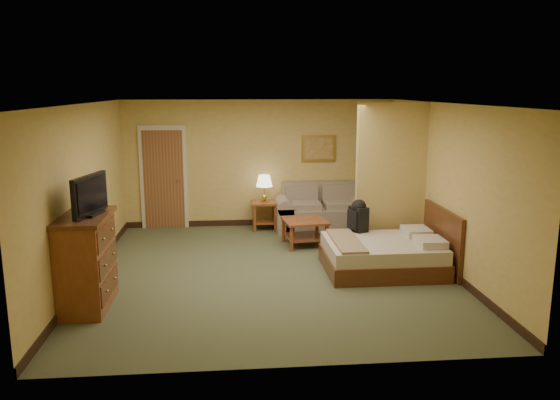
{
  "coord_description": "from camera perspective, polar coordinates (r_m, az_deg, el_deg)",
  "views": [
    {
      "loc": [
        -0.59,
        -8.13,
        2.82
      ],
      "look_at": [
        0.21,
        0.6,
        1.02
      ],
      "focal_mm": 35.0,
      "sensor_mm": 36.0,
      "label": 1
    }
  ],
  "objects": [
    {
      "name": "door",
      "position": [
        11.32,
        -12.06,
        2.25
      ],
      "size": [
        0.94,
        0.16,
        2.1
      ],
      "color": "beige",
      "rests_on": "floor"
    },
    {
      "name": "right_wall",
      "position": [
        8.92,
        16.87,
        1.28
      ],
      "size": [
        0.02,
        6.0,
        2.6
      ],
      "primitive_type": "cube",
      "color": "tan",
      "rests_on": "floor"
    },
    {
      "name": "back_wall",
      "position": [
        11.25,
        -2.16,
        3.82
      ],
      "size": [
        5.5,
        0.02,
        2.6
      ],
      "primitive_type": "cube",
      "color": "tan",
      "rests_on": "floor"
    },
    {
      "name": "baseboard",
      "position": [
        11.47,
        -2.11,
        -2.33
      ],
      "size": [
        5.5,
        0.02,
        0.12
      ],
      "primitive_type": "cube",
      "color": "black",
      "rests_on": "floor"
    },
    {
      "name": "tv",
      "position": [
        7.31,
        -19.25,
        0.37
      ],
      "size": [
        0.29,
        0.83,
        0.52
      ],
      "rotation": [
        0.0,
        0.0,
        -0.23
      ],
      "color": "black",
      "rests_on": "dresser"
    },
    {
      "name": "table_lamp",
      "position": [
        10.95,
        -1.66,
        1.94
      ],
      "size": [
        0.33,
        0.33,
        0.54
      ],
      "color": "#B69542",
      "rests_on": "side_table"
    },
    {
      "name": "floor",
      "position": [
        8.62,
        -1.01,
        -7.49
      ],
      "size": [
        6.0,
        6.0,
        0.0
      ],
      "primitive_type": "plane",
      "color": "#4B5135",
      "rests_on": "ground"
    },
    {
      "name": "wall_picture",
      "position": [
        11.31,
        4.07,
        5.38
      ],
      "size": [
        0.71,
        0.04,
        0.55
      ],
      "color": "#B78E3F",
      "rests_on": "back_wall"
    },
    {
      "name": "ceiling",
      "position": [
        8.15,
        -1.08,
        10.05
      ],
      "size": [
        6.0,
        6.0,
        0.0
      ],
      "primitive_type": "plane",
      "rotation": [
        3.14,
        0.0,
        0.0
      ],
      "color": "white",
      "rests_on": "back_wall"
    },
    {
      "name": "partition",
      "position": [
        9.58,
        11.49,
        2.24
      ],
      "size": [
        1.2,
        0.15,
        2.6
      ],
      "primitive_type": "cube",
      "color": "tan",
      "rests_on": "floor"
    },
    {
      "name": "left_wall",
      "position": [
        8.55,
        -19.77,
        0.66
      ],
      "size": [
        0.02,
        6.0,
        2.6
      ],
      "primitive_type": "cube",
      "color": "tan",
      "rests_on": "floor"
    },
    {
      "name": "dresser",
      "position": [
        7.54,
        -19.56,
        -6.03
      ],
      "size": [
        0.61,
        1.16,
        1.24
      ],
      "color": "brown",
      "rests_on": "floor"
    },
    {
      "name": "bed",
      "position": [
        8.76,
        11.09,
        -5.56
      ],
      "size": [
        1.88,
        1.51,
        0.98
      ],
      "color": "#4A2411",
      "rests_on": "floor"
    },
    {
      "name": "loveseat",
      "position": [
        11.14,
        4.3,
        -1.49
      ],
      "size": [
        1.85,
        0.86,
        0.93
      ],
      "color": "gray",
      "rests_on": "floor"
    },
    {
      "name": "side_table",
      "position": [
        11.07,
        -1.64,
        -1.16
      ],
      "size": [
        0.52,
        0.52,
        0.57
      ],
      "color": "brown",
      "rests_on": "floor"
    },
    {
      "name": "backpack",
      "position": [
        9.15,
        8.22,
        -1.51
      ],
      "size": [
        0.31,
        0.37,
        0.54
      ],
      "rotation": [
        0.0,
        0.0,
        0.39
      ],
      "color": "black",
      "rests_on": "bed"
    },
    {
      "name": "coffee_table",
      "position": [
        9.94,
        2.59,
        -2.83
      ],
      "size": [
        0.83,
        0.83,
        0.48
      ],
      "rotation": [
        0.0,
        0.0,
        0.12
      ],
      "color": "brown",
      "rests_on": "floor"
    }
  ]
}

